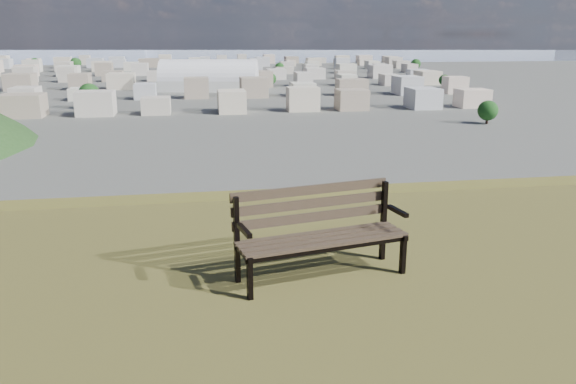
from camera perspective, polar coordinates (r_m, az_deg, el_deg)
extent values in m
cube|color=#443327|center=(5.17, 4.29, -5.36)|extent=(1.61, 0.41, 0.03)
cube|color=#443327|center=(5.26, 3.78, -4.96)|extent=(1.61, 0.41, 0.03)
cube|color=#443327|center=(5.35, 3.30, -4.58)|extent=(1.61, 0.41, 0.03)
cube|color=#443327|center=(5.44, 2.83, -4.22)|extent=(1.61, 0.41, 0.03)
cube|color=#443327|center=(5.46, 2.54, -2.55)|extent=(1.60, 0.36, 0.09)
cube|color=#443327|center=(5.44, 2.46, -1.17)|extent=(1.60, 0.36, 0.09)
cube|color=#443327|center=(5.42, 2.38, 0.22)|extent=(1.60, 0.36, 0.09)
cube|color=black|center=(4.97, -3.90, -8.74)|extent=(0.06, 0.06, 0.40)
cube|color=black|center=(5.23, -5.22, -4.91)|extent=(0.06, 0.06, 0.83)
cube|color=black|center=(5.06, -4.55, -6.17)|extent=(0.14, 0.45, 0.05)
cube|color=black|center=(4.94, -4.46, -3.92)|extent=(0.11, 0.33, 0.04)
cube|color=black|center=(5.58, 11.60, -6.20)|extent=(0.06, 0.06, 0.40)
cube|color=black|center=(5.82, 9.68, -2.91)|extent=(0.06, 0.06, 0.83)
cube|color=black|center=(5.66, 10.72, -3.96)|extent=(0.14, 0.45, 0.05)
cube|color=black|center=(5.56, 11.08, -1.91)|extent=(0.11, 0.33, 0.04)
cube|color=black|center=(5.17, 4.32, -5.81)|extent=(1.60, 0.37, 0.04)
cube|color=black|center=(5.46, 2.78, -4.59)|extent=(1.60, 0.37, 0.04)
cube|color=silver|center=(288.14, -7.97, 10.69)|extent=(50.76, 29.03, 5.31)
cylinder|color=white|center=(287.93, -7.99, 11.22)|extent=(50.76, 29.03, 20.16)
cube|color=beige|center=(213.38, -25.72, 7.81)|extent=(11.00, 11.00, 7.00)
cube|color=#BDB2A2|center=(207.99, -19.32, 8.31)|extent=(11.00, 11.00, 7.00)
cube|color=beige|center=(205.28, -12.64, 8.72)|extent=(11.00, 11.00, 7.00)
cube|color=#B8B8BD|center=(205.35, -5.86, 9.01)|extent=(11.00, 11.00, 7.00)
cube|color=beige|center=(208.21, 0.83, 9.19)|extent=(11.00, 11.00, 7.00)
cube|color=gray|center=(213.75, 7.25, 9.23)|extent=(11.00, 11.00, 7.00)
cube|color=beige|center=(221.76, 13.29, 9.18)|extent=(11.00, 11.00, 7.00)
cube|color=beige|center=(231.98, 18.84, 9.03)|extent=(11.00, 11.00, 7.00)
cube|color=beige|center=(264.50, -25.33, 9.10)|extent=(11.00, 11.00, 7.00)
cube|color=#B8B8BD|center=(259.06, -20.16, 9.53)|extent=(11.00, 11.00, 7.00)
cube|color=beige|center=(255.76, -14.81, 9.90)|extent=(11.00, 11.00, 7.00)
cube|color=gray|center=(254.69, -9.35, 10.18)|extent=(11.00, 11.00, 7.00)
cube|color=beige|center=(255.88, -3.88, 10.38)|extent=(11.00, 11.00, 7.00)
cube|color=beige|center=(259.30, 1.49, 10.48)|extent=(11.00, 11.00, 7.00)
cube|color=beige|center=(264.85, 6.69, 10.49)|extent=(11.00, 11.00, 7.00)
cube|color=#BDB2A2|center=(272.41, 11.63, 10.42)|extent=(11.00, 11.00, 7.00)
cube|color=beige|center=(281.82, 16.27, 10.29)|extent=(11.00, 11.00, 7.00)
cube|color=gray|center=(315.71, -25.07, 9.98)|extent=(11.00, 11.00, 7.00)
cube|color=beige|center=(310.24, -20.74, 10.35)|extent=(11.00, 11.00, 7.00)
cube|color=beige|center=(306.55, -16.27, 10.68)|extent=(11.00, 11.00, 7.00)
cube|color=beige|center=(304.72, -11.71, 10.95)|extent=(11.00, 11.00, 7.00)
cube|color=#BDB2A2|center=(304.77, -7.11, 11.15)|extent=(11.00, 11.00, 7.00)
cube|color=beige|center=(306.71, -2.54, 11.28)|extent=(11.00, 11.00, 7.00)
cube|color=#B8B8BD|center=(310.49, 1.95, 11.34)|extent=(11.00, 11.00, 7.00)
cube|color=beige|center=(316.06, 6.30, 11.34)|extent=(11.00, 11.00, 7.00)
cube|color=gray|center=(323.31, 10.48, 11.27)|extent=(11.00, 11.00, 7.00)
cube|color=beige|center=(332.15, 14.46, 11.15)|extent=(11.00, 11.00, 7.00)
cube|color=#BDB2A2|center=(366.98, -24.88, 10.61)|extent=(11.00, 11.00, 7.00)
cube|color=beige|center=(361.49, -21.15, 10.94)|extent=(11.00, 11.00, 7.00)
cube|color=#B8B8BD|center=(357.53, -17.32, 11.24)|extent=(11.00, 11.00, 7.00)
cube|color=beige|center=(355.15, -13.41, 11.49)|extent=(11.00, 11.00, 7.00)
cube|color=gray|center=(354.38, -9.46, 11.69)|extent=(11.00, 11.00, 7.00)
cube|color=beige|center=(355.23, -5.50, 11.83)|extent=(11.00, 11.00, 7.00)
cube|color=beige|center=(357.70, -1.58, 11.92)|extent=(11.00, 11.00, 7.00)
cube|color=beige|center=(361.75, 2.27, 11.96)|extent=(11.00, 11.00, 7.00)
cube|color=#BDB2A2|center=(367.32, 6.02, 11.95)|extent=(11.00, 11.00, 7.00)
cube|color=beige|center=(374.35, 9.65, 11.88)|extent=(11.00, 11.00, 7.00)
cube|color=#B8B8BD|center=(382.76, 13.12, 11.78)|extent=(11.00, 11.00, 7.00)
cube|color=beige|center=(418.29, -24.73, 11.08)|extent=(11.00, 11.00, 7.00)
cube|color=beige|center=(412.78, -21.46, 11.38)|extent=(11.00, 11.00, 7.00)
cube|color=beige|center=(408.61, -18.11, 11.65)|extent=(11.00, 11.00, 7.00)
cube|color=#BDB2A2|center=(405.82, -14.69, 11.88)|extent=(11.00, 11.00, 7.00)
cube|color=beige|center=(404.44, -11.23, 12.08)|extent=(11.00, 11.00, 7.00)
cube|color=#B8B8BD|center=(404.48, -7.75, 12.23)|extent=(11.00, 11.00, 7.00)
cube|color=beige|center=(405.94, -4.29, 12.34)|extent=(11.00, 11.00, 7.00)
cube|color=gray|center=(408.80, -0.86, 12.41)|extent=(11.00, 11.00, 7.00)
cube|color=beige|center=(413.05, 2.52, 12.43)|extent=(11.00, 11.00, 7.00)
cube|color=beige|center=(418.63, 5.81, 12.41)|extent=(11.00, 11.00, 7.00)
cube|color=beige|center=(425.49, 9.01, 12.35)|extent=(11.00, 11.00, 7.00)
cube|color=#BDB2A2|center=(433.57, 12.09, 12.26)|extent=(11.00, 11.00, 7.00)
cube|color=beige|center=(469.62, -24.62, 11.45)|extent=(11.00, 11.00, 7.00)
cube|color=gray|center=(464.10, -21.70, 11.72)|extent=(11.00, 11.00, 7.00)
cube|color=beige|center=(459.77, -18.72, 11.97)|extent=(11.00, 11.00, 7.00)
cube|color=beige|center=(456.66, -15.69, 12.19)|extent=(11.00, 11.00, 7.00)
cube|color=beige|center=(454.80, -12.61, 12.38)|extent=(11.00, 11.00, 7.00)
cube|color=#BDB2A2|center=(454.20, -9.52, 12.53)|extent=(11.00, 11.00, 7.00)
cube|color=beige|center=(454.87, -6.42, 12.65)|extent=(11.00, 11.00, 7.00)
cube|color=#B8B8BD|center=(456.80, -3.34, 12.73)|extent=(11.00, 11.00, 7.00)
cube|color=beige|center=(459.98, -0.29, 12.78)|extent=(11.00, 11.00, 7.00)
cube|color=gray|center=(464.37, 2.71, 12.79)|extent=(11.00, 11.00, 7.00)
cube|color=beige|center=(469.95, 5.64, 12.77)|extent=(11.00, 11.00, 7.00)
cube|color=beige|center=(476.68, 8.50, 12.71)|extent=(11.00, 11.00, 7.00)
cube|color=beige|center=(484.50, 11.27, 12.63)|extent=(11.00, 11.00, 7.00)
cube|color=beige|center=(527.53, -27.09, 11.48)|extent=(11.00, 11.00, 7.00)
cube|color=#B8B8BD|center=(520.97, -24.52, 11.75)|extent=(11.00, 11.00, 7.00)
cube|color=beige|center=(515.44, -21.90, 12.00)|extent=(11.00, 11.00, 7.00)
cube|color=gray|center=(510.98, -19.21, 12.23)|extent=(11.00, 11.00, 7.00)
cube|color=beige|center=(507.62, -16.49, 12.43)|extent=(11.00, 11.00, 7.00)
cube|color=beige|center=(505.38, -13.72, 12.61)|extent=(11.00, 11.00, 7.00)
cube|color=beige|center=(504.27, -10.94, 12.76)|extent=(11.00, 11.00, 7.00)
cube|color=#BDB2A2|center=(504.30, -8.14, 12.89)|extent=(11.00, 11.00, 7.00)
cube|color=beige|center=(505.47, -5.35, 12.98)|extent=(11.00, 11.00, 7.00)
cube|color=#B8B8BD|center=(507.78, -2.58, 13.04)|extent=(11.00, 11.00, 7.00)
cube|color=beige|center=(511.20, 0.16, 13.07)|extent=(11.00, 11.00, 7.00)
cube|color=gray|center=(515.72, 2.86, 13.08)|extent=(11.00, 11.00, 7.00)
cube|color=beige|center=(521.30, 5.51, 13.06)|extent=(11.00, 11.00, 7.00)
cube|color=beige|center=(527.92, 8.10, 13.01)|extent=(11.00, 11.00, 7.00)
cube|color=beige|center=(535.53, 10.61, 12.94)|extent=(11.00, 11.00, 7.00)
cube|color=beige|center=(578.81, -26.79, 11.75)|extent=(11.00, 11.00, 7.00)
cube|color=#B8B8BD|center=(572.33, -24.45, 11.99)|extent=(11.00, 11.00, 7.00)
cube|color=beige|center=(566.80, -22.06, 12.22)|extent=(11.00, 11.00, 7.00)
cube|color=gray|center=(562.23, -19.62, 12.43)|extent=(11.00, 11.00, 7.00)
cube|color=beige|center=(558.67, -17.14, 12.63)|extent=(11.00, 11.00, 7.00)
cube|color=beige|center=(556.11, -14.63, 12.80)|extent=(11.00, 11.00, 7.00)
cube|color=beige|center=(554.58, -12.10, 12.95)|extent=(11.00, 11.00, 7.00)
cube|color=#BDB2A2|center=(554.09, -9.56, 13.07)|extent=(11.00, 11.00, 7.00)
cube|color=beige|center=(554.64, -7.01, 13.17)|extent=(11.00, 11.00, 7.00)
cube|color=#B8B8BD|center=(556.22, -4.48, 13.24)|extent=(11.00, 11.00, 7.00)
cube|color=beige|center=(558.83, -1.96, 13.29)|extent=(11.00, 11.00, 7.00)
cube|color=gray|center=(562.46, 0.53, 13.32)|extent=(11.00, 11.00, 7.00)
cube|color=beige|center=(567.07, 2.99, 13.32)|extent=(11.00, 11.00, 7.00)
cube|color=beige|center=(572.66, 5.40, 13.29)|extent=(11.00, 11.00, 7.00)
cube|color=beige|center=(579.19, 7.76, 13.25)|extent=(11.00, 11.00, 7.00)
cube|color=#BDB2A2|center=(586.63, 10.06, 13.18)|extent=(11.00, 11.00, 7.00)
cylinder|color=#322019|center=(188.85, 19.56, 6.86)|extent=(0.80, 0.80, 2.10)
sphere|color=#133713|center=(188.44, 19.64, 7.81)|extent=(6.30, 6.30, 6.30)
cylinder|color=#322019|center=(228.49, -19.45, 8.34)|extent=(0.80, 0.80, 2.70)
sphere|color=#133713|center=(228.07, -19.54, 9.35)|extent=(8.10, 8.10, 8.10)
cylinder|color=#322019|center=(313.33, 15.56, 10.36)|extent=(0.80, 0.80, 1.95)
sphere|color=#133713|center=(313.10, 15.60, 10.90)|extent=(5.85, 5.85, 5.85)
cylinder|color=#322019|center=(408.95, -0.86, 12.07)|extent=(0.80, 0.80, 2.25)
sphere|color=#133713|center=(408.75, -0.86, 12.54)|extent=(6.75, 6.75, 6.75)
cylinder|color=#322019|center=(472.82, -20.71, 11.62)|extent=(0.80, 0.80, 2.85)
sphere|color=#133713|center=(472.61, -20.76, 12.14)|extent=(8.55, 8.55, 8.55)
cylinder|color=#322019|center=(520.58, -24.28, 11.52)|extent=(0.80, 0.80, 2.40)
sphere|color=#133713|center=(520.41, -24.32, 11.91)|extent=(7.20, 7.20, 7.20)
cylinder|color=#322019|center=(307.41, -1.78, 10.84)|extent=(0.80, 0.80, 2.10)
sphere|color=#133713|center=(307.16, -1.79, 11.43)|extent=(6.30, 6.30, 6.30)
cylinder|color=#322019|center=(457.40, 12.83, 12.10)|extent=(0.80, 0.80, 2.55)
sphere|color=#133713|center=(457.20, 12.86, 12.58)|extent=(7.65, 7.65, 7.65)
cube|color=#8A95AF|center=(903.99, -9.62, 13.80)|extent=(2400.00, 700.00, 0.12)
cube|color=#939FB7|center=(1411.26, -26.69, 14.14)|extent=(600.00, 220.00, 55.00)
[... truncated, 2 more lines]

